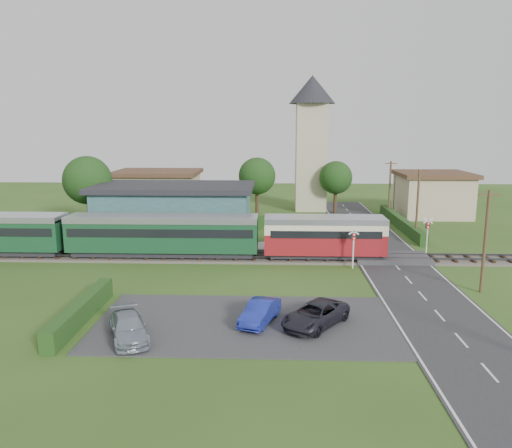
{
  "coord_description": "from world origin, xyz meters",
  "views": [
    {
      "loc": [
        0.09,
        -38.89,
        11.08
      ],
      "look_at": [
        -1.45,
        4.0,
        2.68
      ],
      "focal_mm": 35.0,
      "sensor_mm": 36.0,
      "label": 1
    }
  ],
  "objects_px": {
    "pedestrian_near": "(240,235)",
    "car_park_silver": "(128,327)",
    "church_tower": "(311,133)",
    "crossing_signal_far": "(428,230)",
    "pedestrian_far": "(114,238)",
    "house_east": "(432,194)",
    "car_park_dark": "(315,315)",
    "house_west": "(158,191)",
    "equipment_hut": "(76,230)",
    "car_on_road": "(366,223)",
    "station_building": "(175,210)",
    "train": "(126,233)",
    "crossing_signal_near": "(354,242)",
    "car_park_blue": "(260,312)"
  },
  "relations": [
    {
      "from": "car_park_dark",
      "to": "pedestrian_far",
      "type": "relative_size",
      "value": 3.14
    },
    {
      "from": "house_west",
      "to": "crossing_signal_far",
      "type": "xyz_separation_m",
      "value": [
        28.6,
        -20.61,
        -0.65
      ]
    },
    {
      "from": "crossing_signal_far",
      "to": "pedestrian_near",
      "type": "xyz_separation_m",
      "value": [
        -16.56,
        0.88,
        -0.79
      ]
    },
    {
      "from": "car_park_silver",
      "to": "pedestrian_near",
      "type": "xyz_separation_m",
      "value": [
        4.54,
        19.77,
        0.65
      ]
    },
    {
      "from": "station_building",
      "to": "car_park_dark",
      "type": "distance_m",
      "value": 26.54
    },
    {
      "from": "pedestrian_near",
      "to": "car_park_silver",
      "type": "bearing_deg",
      "value": 86.09
    },
    {
      "from": "pedestrian_near",
      "to": "car_park_dark",
      "type": "bearing_deg",
      "value": 116.16
    },
    {
      "from": "car_on_road",
      "to": "car_park_silver",
      "type": "relative_size",
      "value": 0.76
    },
    {
      "from": "crossing_signal_far",
      "to": "pedestrian_far",
      "type": "distance_m",
      "value": 27.92
    },
    {
      "from": "car_park_blue",
      "to": "car_park_silver",
      "type": "distance_m",
      "value": 7.28
    },
    {
      "from": "house_west",
      "to": "car_park_blue",
      "type": "height_order",
      "value": "house_west"
    },
    {
      "from": "train",
      "to": "pedestrian_far",
      "type": "bearing_deg",
      "value": 125.93
    },
    {
      "from": "car_on_road",
      "to": "car_park_dark",
      "type": "relative_size",
      "value": 0.7
    },
    {
      "from": "car_park_silver",
      "to": "car_park_dark",
      "type": "height_order",
      "value": "car_park_dark"
    },
    {
      "from": "house_east",
      "to": "car_park_dark",
      "type": "xyz_separation_m",
      "value": [
        -17.53,
        -36.35,
        -2.07
      ]
    },
    {
      "from": "crossing_signal_near",
      "to": "pedestrian_near",
      "type": "distance_m",
      "value": 10.98
    },
    {
      "from": "train",
      "to": "house_west",
      "type": "height_order",
      "value": "house_west"
    },
    {
      "from": "crossing_signal_near",
      "to": "car_park_dark",
      "type": "bearing_deg",
      "value": -108.21
    },
    {
      "from": "car_on_road",
      "to": "car_park_blue",
      "type": "distance_m",
      "value": 29.49
    },
    {
      "from": "church_tower",
      "to": "train",
      "type": "bearing_deg",
      "value": -123.83
    },
    {
      "from": "church_tower",
      "to": "crossing_signal_far",
      "type": "xyz_separation_m",
      "value": [
        8.6,
        -23.61,
        -8.08
      ]
    },
    {
      "from": "pedestrian_far",
      "to": "crossing_signal_far",
      "type": "bearing_deg",
      "value": -78.72
    },
    {
      "from": "car_park_silver",
      "to": "pedestrian_far",
      "type": "relative_size",
      "value": 2.9
    },
    {
      "from": "crossing_signal_far",
      "to": "car_park_dark",
      "type": "relative_size",
      "value": 0.7
    },
    {
      "from": "house_east",
      "to": "car_on_road",
      "type": "xyz_separation_m",
      "value": [
        -9.74,
        -8.63,
        -2.19
      ]
    },
    {
      "from": "car_on_road",
      "to": "car_park_silver",
      "type": "xyz_separation_m",
      "value": [
        -17.76,
        -29.87,
        0.1
      ]
    },
    {
      "from": "equipment_hut",
      "to": "car_park_blue",
      "type": "distance_m",
      "value": 24.47
    },
    {
      "from": "equipment_hut",
      "to": "car_on_road",
      "type": "distance_m",
      "value": 30.06
    },
    {
      "from": "station_building",
      "to": "car_park_dark",
      "type": "height_order",
      "value": "station_building"
    },
    {
      "from": "train",
      "to": "pedestrian_far",
      "type": "distance_m",
      "value": 3.35
    },
    {
      "from": "car_park_silver",
      "to": "house_west",
      "type": "bearing_deg",
      "value": 78.05
    },
    {
      "from": "station_building",
      "to": "church_tower",
      "type": "bearing_deg",
      "value": 48.59
    },
    {
      "from": "church_tower",
      "to": "pedestrian_near",
      "type": "height_order",
      "value": "church_tower"
    },
    {
      "from": "house_west",
      "to": "car_park_silver",
      "type": "bearing_deg",
      "value": -79.25
    },
    {
      "from": "station_building",
      "to": "pedestrian_near",
      "type": "relative_size",
      "value": 8.87
    },
    {
      "from": "church_tower",
      "to": "crossing_signal_near",
      "type": "relative_size",
      "value": 5.37
    },
    {
      "from": "equipment_hut",
      "to": "car_on_road",
      "type": "height_order",
      "value": "equipment_hut"
    },
    {
      "from": "crossing_signal_near",
      "to": "crossing_signal_far",
      "type": "xyz_separation_m",
      "value": [
        7.2,
        4.8,
        0.0
      ]
    },
    {
      "from": "car_on_road",
      "to": "station_building",
      "type": "bearing_deg",
      "value": 110.85
    },
    {
      "from": "pedestrian_near",
      "to": "pedestrian_far",
      "type": "height_order",
      "value": "pedestrian_near"
    },
    {
      "from": "train",
      "to": "crossing_signal_far",
      "type": "bearing_deg",
      "value": 5.25
    },
    {
      "from": "equipment_hut",
      "to": "pedestrian_far",
      "type": "height_order",
      "value": "equipment_hut"
    },
    {
      "from": "house_west",
      "to": "car_park_blue",
      "type": "relative_size",
      "value": 2.83
    },
    {
      "from": "crossing_signal_far",
      "to": "car_park_blue",
      "type": "relative_size",
      "value": 0.86
    },
    {
      "from": "equipment_hut",
      "to": "car_on_road",
      "type": "xyz_separation_m",
      "value": [
        28.26,
        10.17,
        -1.14
      ]
    },
    {
      "from": "church_tower",
      "to": "house_west",
      "type": "relative_size",
      "value": 1.63
    },
    {
      "from": "train",
      "to": "car_on_road",
      "type": "relative_size",
      "value": 13.28
    },
    {
      "from": "car_park_blue",
      "to": "car_park_dark",
      "type": "bearing_deg",
      "value": 13.02
    },
    {
      "from": "church_tower",
      "to": "car_park_dark",
      "type": "height_order",
      "value": "church_tower"
    },
    {
      "from": "equipment_hut",
      "to": "church_tower",
      "type": "xyz_separation_m",
      "value": [
        23.0,
        22.8,
        8.48
      ]
    }
  ]
}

